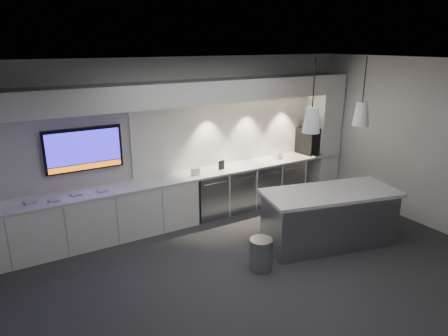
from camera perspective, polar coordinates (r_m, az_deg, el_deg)
floor at (r=6.15m, az=5.50°, el=-14.37°), size 7.00×7.00×0.00m
ceiling at (r=5.23m, az=6.49°, el=14.79°), size 7.00×7.00×0.00m
wall_back at (r=7.58m, az=-5.28°, el=4.19°), size 7.00×0.00×7.00m
wall_front at (r=3.95m, az=28.25°, el=-10.85°), size 7.00×0.00×7.00m
wall_right at (r=8.03m, az=26.60°, el=3.14°), size 0.00×7.00×7.00m
back_counter at (r=7.47m, az=-4.08°, el=-0.93°), size 6.80×0.65×0.04m
left_base_cabinets at (r=7.09m, az=-16.84°, el=-6.62°), size 3.30×0.63×0.86m
fridge_unit_a at (r=7.73m, az=-2.34°, el=-3.84°), size 0.60×0.61×0.85m
fridge_unit_b at (r=8.03m, az=1.63°, el=-3.01°), size 0.60×0.61×0.85m
fridge_unit_c at (r=8.36m, az=5.29°, el=-2.23°), size 0.60×0.61×0.85m
fridge_unit_d at (r=8.72m, az=8.67°, el=-1.50°), size 0.60×0.61×0.85m
backsplash at (r=8.12m, az=2.47°, el=5.51°), size 4.60×0.03×1.30m
soffit at (r=7.16m, az=-4.43°, el=10.74°), size 6.90×0.60×0.40m
column at (r=9.19m, az=13.99°, el=4.83°), size 0.55×0.55×2.60m
wall_tv at (r=6.95m, az=-19.40°, el=2.53°), size 1.25×0.07×0.72m
island at (r=6.88m, az=14.74°, el=-6.83°), size 2.36×1.43×0.93m
bin at (r=6.07m, az=5.28°, el=-12.15°), size 0.34×0.34×0.48m
coffee_machine at (r=8.95m, az=12.13°, el=4.03°), size 0.48×0.63×0.75m
sign_black at (r=7.65m, az=-0.36°, el=0.43°), size 0.14×0.05×0.18m
sign_white at (r=7.32m, az=-4.13°, el=-0.58°), size 0.18×0.04×0.14m
cup_cluster at (r=8.45m, az=7.78°, el=1.77°), size 0.16×0.16×0.14m
tray_a at (r=6.77m, az=-25.92°, el=-4.43°), size 0.19×0.19×0.02m
tray_b at (r=6.71m, az=-23.10°, el=-4.23°), size 0.17×0.17×0.02m
tray_c at (r=6.84m, az=-20.39°, el=-3.52°), size 0.17×0.17×0.02m
tray_d at (r=6.87m, az=-16.98°, el=-3.09°), size 0.16×0.16×0.02m
pendant_left at (r=6.02m, az=12.40°, el=6.74°), size 0.26×0.26×1.08m
pendant_right at (r=6.77m, az=19.02°, el=7.35°), size 0.26×0.26×1.08m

